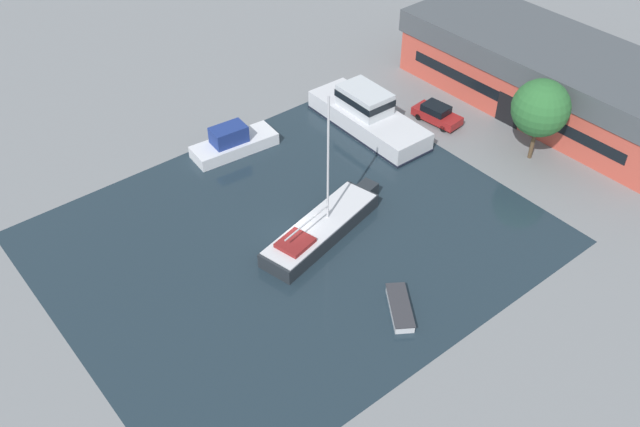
% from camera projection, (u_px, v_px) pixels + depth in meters
% --- Properties ---
extents(ground_plane, '(440.00, 440.00, 0.00)m').
position_uv_depth(ground_plane, '(293.00, 238.00, 51.58)').
color(ground_plane, gray).
extents(water_canal, '(28.29, 33.55, 0.01)m').
position_uv_depth(water_canal, '(293.00, 238.00, 51.58)').
color(water_canal, '#1E2D38').
rests_on(water_canal, ground).
extents(warehouse_building, '(27.51, 11.08, 6.07)m').
position_uv_depth(warehouse_building, '(548.00, 74.00, 63.77)').
color(warehouse_building, '#C64C3D').
rests_on(warehouse_building, ground).
extents(quay_tree_near_building, '(4.64, 4.64, 7.11)m').
position_uv_depth(quay_tree_near_building, '(541.00, 108.00, 56.19)').
color(quay_tree_near_building, brown).
rests_on(quay_tree_near_building, ground).
extents(parked_car, '(4.58, 2.36, 1.62)m').
position_uv_depth(parked_car, '(437.00, 114.00, 62.92)').
color(parked_car, maroon).
rests_on(parked_car, ground).
extents(sailboat_moored, '(5.15, 11.90, 11.31)m').
position_uv_depth(sailboat_moored, '(322.00, 227.00, 51.46)').
color(sailboat_moored, '#23282D').
rests_on(sailboat_moored, water_canal).
extents(motor_cruiser, '(12.13, 4.35, 3.59)m').
position_uv_depth(motor_cruiser, '(367.00, 115.00, 61.87)').
color(motor_cruiser, silver).
rests_on(motor_cruiser, water_canal).
extents(small_dinghy, '(3.99, 3.28, 0.64)m').
position_uv_depth(small_dinghy, '(400.00, 308.00, 45.95)').
color(small_dinghy, silver).
rests_on(small_dinghy, water_canal).
extents(cabin_boat, '(3.18, 7.42, 2.47)m').
position_uv_depth(cabin_boat, '(233.00, 142.00, 59.41)').
color(cabin_boat, white).
rests_on(cabin_boat, water_canal).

